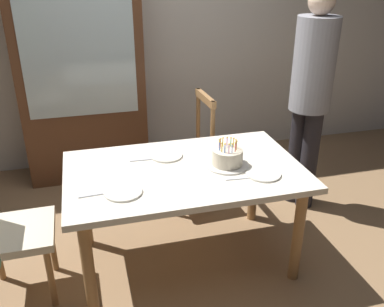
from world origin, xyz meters
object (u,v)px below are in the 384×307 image
object	(u,v)px
plate_near_celebrant	(123,192)
plate_far_side	(166,156)
birthday_cake	(227,158)
dining_table	(185,181)
plate_near_guest	(263,174)
person_guest	(311,90)
chair_spindle_back	(186,153)
china_cabinet	(82,78)

from	to	relation	value
plate_near_celebrant	plate_far_side	bearing A→B (deg)	50.95
birthday_cake	plate_far_side	xyz separation A→B (m)	(-0.35, 0.24, -0.05)
dining_table	plate_near_guest	bearing A→B (deg)	-24.81
plate_near_guest	plate_far_side	bearing A→B (deg)	141.61
plate_near_celebrant	person_guest	size ratio (longest dim) A/B	0.12
plate_far_side	plate_near_guest	world-z (taller)	same
dining_table	birthday_cake	bearing A→B (deg)	-6.53
dining_table	plate_near_guest	xyz separation A→B (m)	(0.45, -0.21, 0.10)
dining_table	plate_far_side	distance (m)	0.24
dining_table	plate_far_side	bearing A→B (deg)	109.83
chair_spindle_back	china_cabinet	size ratio (longest dim) A/B	0.50
birthday_cake	chair_spindle_back	bearing A→B (deg)	94.97
dining_table	plate_near_celebrant	xyz separation A→B (m)	(-0.41, -0.21, 0.10)
plate_near_celebrant	plate_near_guest	world-z (taller)	same
dining_table	plate_near_celebrant	distance (m)	0.47
china_cabinet	person_guest	bearing A→B (deg)	-31.55
dining_table	china_cabinet	world-z (taller)	china_cabinet
birthday_cake	china_cabinet	size ratio (longest dim) A/B	0.15
chair_spindle_back	china_cabinet	world-z (taller)	china_cabinet
plate_near_guest	person_guest	distance (m)	1.03
birthday_cake	plate_near_guest	distance (m)	0.25
dining_table	person_guest	distance (m)	1.31
birthday_cake	china_cabinet	world-z (taller)	china_cabinet
dining_table	chair_spindle_back	bearing A→B (deg)	75.32
dining_table	plate_far_side	size ratio (longest dim) A/B	6.85
plate_far_side	china_cabinet	xyz separation A→B (m)	(-0.50, 1.35, 0.22)
plate_near_celebrant	china_cabinet	distance (m)	1.79
dining_table	plate_near_guest	distance (m)	0.51
plate_near_celebrant	plate_near_guest	size ratio (longest dim) A/B	1.00
birthday_cake	china_cabinet	bearing A→B (deg)	118.13
dining_table	person_guest	bearing A→B (deg)	23.69
chair_spindle_back	person_guest	bearing A→B (deg)	-16.78
plate_near_guest	china_cabinet	distance (m)	2.05
plate_near_guest	dining_table	bearing A→B (deg)	155.19
chair_spindle_back	plate_near_celebrant	bearing A→B (deg)	-121.95
dining_table	plate_near_guest	world-z (taller)	plate_near_guest
plate_near_celebrant	chair_spindle_back	size ratio (longest dim) A/B	0.23
chair_spindle_back	china_cabinet	xyz separation A→B (m)	(-0.78, 0.77, 0.49)
plate_near_celebrant	plate_near_guest	bearing A→B (deg)	0.00
dining_table	plate_far_side	world-z (taller)	plate_far_side
plate_near_guest	china_cabinet	size ratio (longest dim) A/B	0.12
plate_near_guest	chair_spindle_back	distance (m)	1.06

